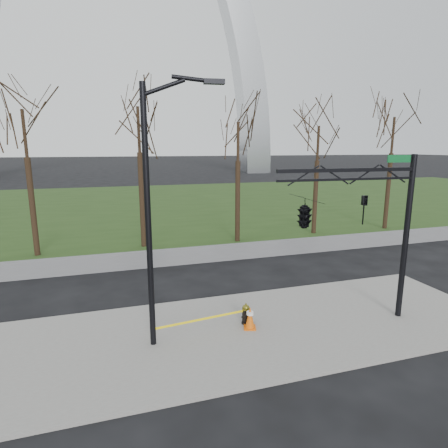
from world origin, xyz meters
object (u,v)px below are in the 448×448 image
object	(u,v)px
fire_hydrant	(246,314)
street_light	(155,200)
traffic_signal_mast	(326,212)
traffic_cone	(250,318)

from	to	relation	value
fire_hydrant	street_light	size ratio (longest dim) A/B	0.09
fire_hydrant	traffic_signal_mast	xyz separation A→B (m)	(2.39, -0.93, 3.70)
street_light	traffic_signal_mast	world-z (taller)	street_light
traffic_signal_mast	fire_hydrant	bearing A→B (deg)	161.09
traffic_cone	traffic_signal_mast	size ratio (longest dim) A/B	0.13
fire_hydrant	traffic_signal_mast	distance (m)	4.50
traffic_cone	street_light	world-z (taller)	street_light
traffic_cone	street_light	distance (m)	5.21
fire_hydrant	street_light	world-z (taller)	street_light
traffic_cone	street_light	bearing A→B (deg)	-178.62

